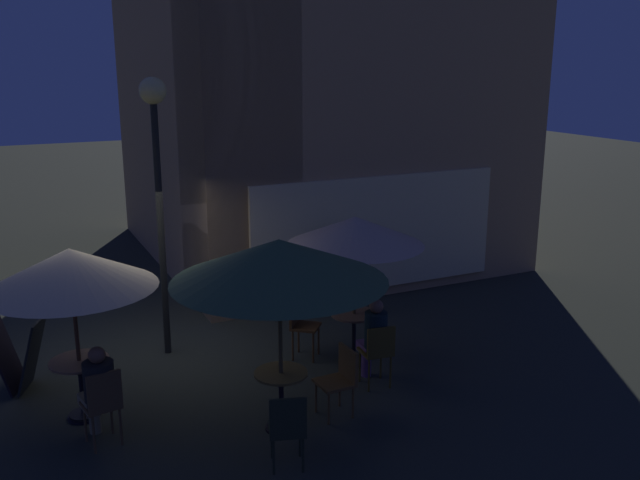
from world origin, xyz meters
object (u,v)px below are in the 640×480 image
(menu_sandwich_board, at_px, (19,355))
(cafe_chair_2, at_px, (300,320))
(street_lamp_near_corner, at_px, (156,150))
(patio_umbrella_0, at_px, (70,269))
(patron_standing_2, at_px, (352,268))
(cafe_table_0, at_px, (81,376))
(patio_umbrella_2, at_px, (279,261))
(cafe_chair_0, at_px, (103,401))
(patio_umbrella_1, at_px, (355,232))
(cafe_chair_3, at_px, (288,426))
(cafe_table_2, at_px, (281,390))
(cafe_chair_4, at_px, (341,375))
(patron_seated_0, at_px, (98,388))
(cafe_chair_1, at_px, (378,349))
(patron_seated_1, at_px, (374,336))
(cafe_table_1, at_px, (354,328))

(menu_sandwich_board, height_order, cafe_chair_2, menu_sandwich_board)
(street_lamp_near_corner, distance_m, menu_sandwich_board, 3.34)
(patio_umbrella_0, xyz_separation_m, patron_standing_2, (4.68, 1.68, -1.05))
(street_lamp_near_corner, height_order, cafe_table_0, street_lamp_near_corner)
(patio_umbrella_2, xyz_separation_m, cafe_chair_0, (-1.98, 0.50, -1.54))
(patio_umbrella_1, bearing_deg, street_lamp_near_corner, 147.07)
(patio_umbrella_1, distance_m, cafe_chair_3, 3.24)
(cafe_chair_0, bearing_deg, cafe_table_2, -114.22)
(cafe_table_0, relative_size, patio_umbrella_0, 0.35)
(cafe_chair_2, distance_m, cafe_chair_4, 1.82)
(menu_sandwich_board, relative_size, cafe_chair_2, 1.03)
(patio_umbrella_1, xyz_separation_m, cafe_chair_4, (-0.87, -1.28, -1.47))
(cafe_chair_0, height_order, cafe_chair_2, cafe_chair_2)
(cafe_table_0, height_order, patron_seated_0, patron_seated_0)
(patio_umbrella_2, height_order, cafe_chair_3, patio_umbrella_2)
(cafe_table_0, relative_size, patron_seated_0, 0.64)
(patio_umbrella_2, distance_m, patron_standing_2, 4.12)
(cafe_chair_1, bearing_deg, cafe_table_0, 82.87)
(cafe_table_2, relative_size, patron_seated_1, 0.60)
(street_lamp_near_corner, bearing_deg, patio_umbrella_1, -32.93)
(cafe_chair_3, bearing_deg, patron_seated_1, -34.86)
(cafe_table_2, height_order, cafe_chair_4, cafe_chair_4)
(cafe_table_0, distance_m, patron_seated_0, 0.70)
(cafe_table_0, distance_m, patron_seated_1, 3.81)
(patio_umbrella_0, height_order, cafe_chair_0, patio_umbrella_0)
(patio_umbrella_2, bearing_deg, cafe_table_1, 37.78)
(cafe_chair_3, height_order, cafe_chair_4, cafe_chair_3)
(street_lamp_near_corner, height_order, patio_umbrella_0, street_lamp_near_corner)
(cafe_chair_3, xyz_separation_m, cafe_chair_4, (1.09, 0.86, -0.01))
(menu_sandwich_board, distance_m, cafe_chair_2, 3.89)
(street_lamp_near_corner, relative_size, cafe_chair_2, 4.27)
(patio_umbrella_0, distance_m, cafe_chair_3, 3.17)
(cafe_table_2, distance_m, cafe_chair_2, 2.11)
(patio_umbrella_0, bearing_deg, street_lamp_near_corner, 47.07)
(menu_sandwich_board, distance_m, patron_seated_0, 1.98)
(cafe_table_1, relative_size, cafe_table_2, 1.04)
(cafe_table_2, distance_m, cafe_chair_3, 0.88)
(cafe_table_2, relative_size, patron_seated_0, 0.62)
(cafe_chair_1, height_order, patron_standing_2, patron_standing_2)
(street_lamp_near_corner, relative_size, cafe_chair_4, 4.73)
(cafe_table_2, height_order, patron_standing_2, patron_standing_2)
(patio_umbrella_2, xyz_separation_m, cafe_chair_1, (1.59, 0.45, -1.56))
(menu_sandwich_board, relative_size, patron_standing_2, 0.57)
(patio_umbrella_1, xyz_separation_m, patio_umbrella_2, (-1.68, -1.31, 0.13))
(patio_umbrella_2, distance_m, patron_seated_1, 2.23)
(cafe_chair_1, bearing_deg, patio_umbrella_1, 0.00)
(patio_umbrella_2, distance_m, cafe_chair_2, 2.61)
(patio_umbrella_2, bearing_deg, cafe_chair_1, 15.85)
(cafe_chair_2, bearing_deg, cafe_table_2, -80.37)
(patron_seated_1, bearing_deg, cafe_chair_4, 131.45)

